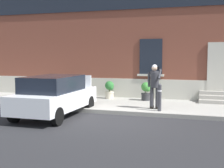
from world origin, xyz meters
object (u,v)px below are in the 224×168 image
planter_cream (110,89)px  planter_charcoal (146,91)px  hatchback_car_white (55,95)px  planter_olive (77,88)px  bollard_near_person (160,96)px  person_on_phone (155,84)px  bollard_far_left (68,93)px

planter_cream → planter_charcoal: (1.82, -0.09, 0.00)m
hatchback_car_white → planter_olive: hatchback_car_white is taller
bollard_near_person → planter_cream: size_ratio=1.22×
person_on_phone → hatchback_car_white: bearing=-160.7°
planter_charcoal → planter_cream: bearing=177.1°
hatchback_car_white → person_on_phone: 3.84m
bollard_near_person → planter_charcoal: 2.73m
hatchback_car_white → planter_charcoal: hatchback_car_white is taller
planter_cream → planter_charcoal: 1.82m
person_on_phone → planter_cream: (-2.57, 2.26, -0.55)m
planter_olive → planter_charcoal: size_ratio=1.00×
hatchback_car_white → planter_charcoal: bearing=55.7°
hatchback_car_white → bollard_near_person: bearing=20.4°
person_on_phone → planter_cream: bearing=131.0°
bollard_far_left → planter_olive: bearing=106.4°
hatchback_car_white → bollard_far_left: (-0.15, 1.36, -0.08)m
bollard_near_person → planter_olive: bollard_near_person is taller
bollard_far_left → planter_charcoal: bearing=42.1°
bollard_near_person → planter_cream: (-2.82, 2.62, -0.11)m
bollard_near_person → planter_olive: 5.44m
hatchback_car_white → bollard_far_left: size_ratio=3.89×
planter_olive → bollard_near_person: bearing=-31.3°
person_on_phone → planter_charcoal: person_on_phone is taller
bollard_far_left → planter_cream: bollard_far_left is taller
bollard_near_person → planter_olive: bearing=148.7°
hatchback_car_white → planter_olive: 4.31m
bollard_far_left → bollard_near_person: bearing=0.0°
bollard_far_left → planter_olive: (-0.83, 2.83, -0.11)m
person_on_phone → planter_charcoal: bearing=101.4°
planter_cream → planter_charcoal: size_ratio=1.00×
person_on_phone → planter_olive: person_on_phone is taller
hatchback_car_white → bollard_far_left: bearing=96.1°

